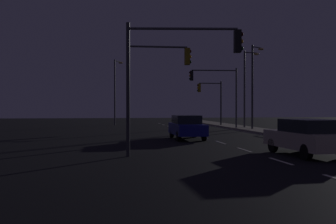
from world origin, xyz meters
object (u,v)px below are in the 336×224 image
traffic_light_overhead_east (211,94)px  street_lamp_corner (247,82)px  car_oncoming (187,127)px  traffic_light_near_left (155,73)px  traffic_light_mid_left (216,85)px  traffic_light_near_right (178,61)px  street_lamp_across_street (254,79)px  car (306,137)px  street_lamp_far_end (116,86)px

traffic_light_overhead_east → street_lamp_corner: (2.21, -5.48, 1.07)m
car_oncoming → traffic_light_overhead_east: (6.21, 16.99, 2.75)m
traffic_light_near_left → traffic_light_mid_left: (7.69, 14.27, 0.22)m
car_oncoming → traffic_light_near_right: traffic_light_near_right is taller
traffic_light_mid_left → traffic_light_overhead_east: bearing=80.2°
traffic_light_near_right → street_lamp_across_street: 20.44m
car_oncoming → traffic_light_mid_left: bearing=64.9°
traffic_light_near_left → traffic_light_near_right: (0.33, -5.52, 0.00)m
car → street_lamp_far_end: 31.84m
traffic_light_near_left → street_lamp_far_end: bearing=94.1°
traffic_light_mid_left → street_lamp_far_end: size_ratio=0.74×
traffic_light_overhead_east → car_oncoming: bearing=-110.1°
car → traffic_light_overhead_east: 26.60m
traffic_light_near_left → traffic_light_mid_left: size_ratio=1.00×
car_oncoming → street_lamp_corner: street_lamp_corner is taller
traffic_light_near_right → street_lamp_far_end: size_ratio=0.72×
traffic_light_overhead_east → traffic_light_near_right: (-8.40, -25.74, 0.46)m
car_oncoming → traffic_light_mid_left: traffic_light_mid_left is taller
traffic_light_mid_left → traffic_light_near_right: bearing=-110.4°
traffic_light_near_left → street_lamp_across_street: 16.14m
street_lamp_corner → street_lamp_far_end: bearing=142.1°
car → traffic_light_near_left: bearing=133.9°
street_lamp_across_street → traffic_light_near_left: bearing=-131.3°
traffic_light_near_right → street_lamp_corner: bearing=62.4°
car_oncoming → street_lamp_across_street: size_ratio=0.57×
car_oncoming → traffic_light_near_left: 5.20m
car → traffic_light_overhead_east: traffic_light_overhead_east is taller
traffic_light_near_right → street_lamp_across_street: (10.31, 17.63, 0.66)m
traffic_light_near_right → street_lamp_far_end: bearing=94.0°
car_oncoming → traffic_light_overhead_east: 18.30m
car_oncoming → traffic_light_near_left: size_ratio=0.77×
traffic_light_mid_left → traffic_light_near_right: 21.12m
traffic_light_near_right → street_lamp_far_end: street_lamp_far_end is taller
car_oncoming → street_lamp_across_street: bearing=47.5°
traffic_light_overhead_east → street_lamp_far_end: street_lamp_far_end is taller
traffic_light_mid_left → car: bearing=-95.2°
traffic_light_near_left → street_lamp_far_end: 24.68m
car → traffic_light_near_right: 6.42m
street_lamp_far_end → street_lamp_across_street: street_lamp_across_street is taller
traffic_light_near_left → traffic_light_mid_left: traffic_light_mid_left is taller
traffic_light_near_right → traffic_light_mid_left: bearing=69.6°
street_lamp_corner → traffic_light_near_left: bearing=-126.6°
traffic_light_mid_left → traffic_light_near_right: size_ratio=1.02×
car → street_lamp_corner: size_ratio=0.59×
traffic_light_near_right → street_lamp_far_end: 30.21m
car_oncoming → street_lamp_far_end: bearing=101.3°
traffic_light_overhead_east → street_lamp_corner: size_ratio=0.65×
street_lamp_across_street → street_lamp_far_end: bearing=134.8°
traffic_light_mid_left → traffic_light_near_left: bearing=-118.3°
street_lamp_corner → street_lamp_far_end: street_lamp_far_end is taller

